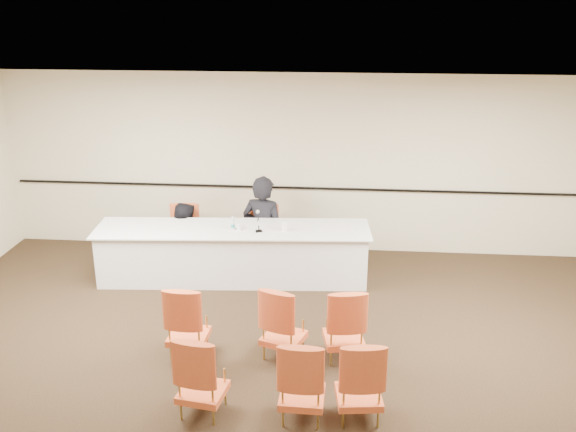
% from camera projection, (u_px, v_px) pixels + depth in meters
% --- Properties ---
extents(floor, '(10.00, 10.00, 0.00)m').
position_uv_depth(floor, '(277.00, 379.00, 7.39)').
color(floor, black).
rests_on(floor, ground).
extents(ceiling, '(10.00, 10.00, 0.00)m').
position_uv_depth(ceiling, '(275.00, 122.00, 6.39)').
color(ceiling, white).
rests_on(ceiling, ground).
extents(wall_back, '(10.00, 0.04, 3.00)m').
position_uv_depth(wall_back, '(301.00, 164.00, 10.64)').
color(wall_back, beige).
rests_on(wall_back, ground).
extents(wall_rail, '(9.80, 0.04, 0.03)m').
position_uv_depth(wall_rail, '(301.00, 188.00, 10.74)').
color(wall_rail, black).
rests_on(wall_rail, wall_back).
extents(panel_table, '(4.21, 1.24, 0.83)m').
position_uv_depth(panel_table, '(233.00, 254.00, 9.82)').
color(panel_table, silver).
rests_on(panel_table, ground).
extents(panelist_main, '(0.81, 0.64, 1.96)m').
position_uv_depth(panelist_main, '(264.00, 234.00, 10.35)').
color(panelist_main, black).
rests_on(panelist_main, ground).
extents(panelist_main_chair, '(0.53, 0.53, 0.95)m').
position_uv_depth(panelist_main_chair, '(264.00, 236.00, 10.36)').
color(panelist_main_chair, '#B44320').
rests_on(panelist_main_chair, ground).
extents(panelist_second, '(0.85, 0.70, 1.61)m').
position_uv_depth(panelist_second, '(184.00, 250.00, 10.46)').
color(panelist_second, black).
rests_on(panelist_second, ground).
extents(panelist_second_chair, '(0.53, 0.53, 0.95)m').
position_uv_depth(panelist_second_chair, '(184.00, 236.00, 10.38)').
color(panelist_second_chair, '#B44320').
rests_on(panelist_second_chair, ground).
extents(papers, '(0.37, 0.34, 0.00)m').
position_uv_depth(papers, '(266.00, 230.00, 9.61)').
color(papers, silver).
rests_on(papers, panel_table).
extents(microphone, '(0.15, 0.23, 0.30)m').
position_uv_depth(microphone, '(259.00, 222.00, 9.50)').
color(microphone, black).
rests_on(microphone, panel_table).
extents(water_bottle, '(0.08, 0.08, 0.20)m').
position_uv_depth(water_bottle, '(233.00, 223.00, 9.61)').
color(water_bottle, teal).
rests_on(water_bottle, panel_table).
extents(drinking_glass, '(0.08, 0.08, 0.10)m').
position_uv_depth(drinking_glass, '(239.00, 227.00, 9.59)').
color(drinking_glass, white).
rests_on(drinking_glass, panel_table).
extents(coffee_cup, '(0.10, 0.10, 0.14)m').
position_uv_depth(coffee_cup, '(284.00, 227.00, 9.55)').
color(coffee_cup, white).
rests_on(coffee_cup, panel_table).
extents(aud_chair_front_left, '(0.52, 0.52, 0.95)m').
position_uv_depth(aud_chair_front_left, '(188.00, 320.00, 7.74)').
color(aud_chair_front_left, '#B44320').
rests_on(aud_chair_front_left, ground).
extents(aud_chair_front_mid, '(0.64, 0.64, 0.95)m').
position_uv_depth(aud_chair_front_mid, '(284.00, 321.00, 7.71)').
color(aud_chair_front_mid, '#B44320').
rests_on(aud_chair_front_mid, ground).
extents(aud_chair_front_right, '(0.58, 0.58, 0.95)m').
position_uv_depth(aud_chair_front_right, '(344.00, 322.00, 7.68)').
color(aud_chair_front_right, '#B44320').
rests_on(aud_chair_front_right, ground).
extents(aud_chair_back_left, '(0.57, 0.57, 0.95)m').
position_uv_depth(aud_chair_back_left, '(202.00, 373.00, 6.67)').
color(aud_chair_back_left, '#B44320').
rests_on(aud_chair_back_left, ground).
extents(aud_chair_back_mid, '(0.51, 0.51, 0.95)m').
position_uv_depth(aud_chair_back_mid, '(302.00, 378.00, 6.58)').
color(aud_chair_back_mid, '#B44320').
rests_on(aud_chair_back_mid, ground).
extents(aud_chair_back_right, '(0.56, 0.56, 0.95)m').
position_uv_depth(aud_chair_back_right, '(359.00, 378.00, 6.59)').
color(aud_chair_back_right, '#B44320').
rests_on(aud_chair_back_right, ground).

